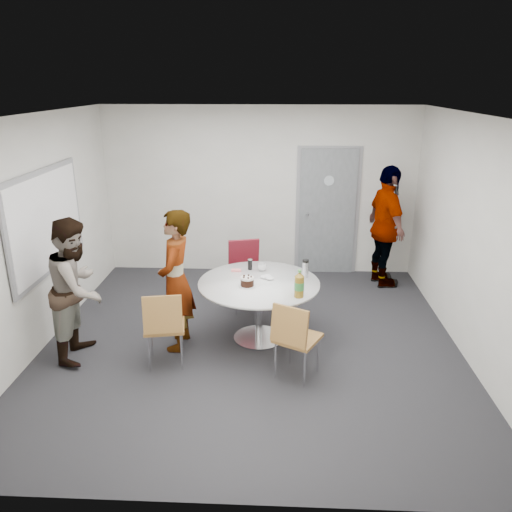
{
  "coord_description": "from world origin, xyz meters",
  "views": [
    {
      "loc": [
        0.31,
        -5.43,
        3.04
      ],
      "look_at": [
        0.05,
        0.25,
        1.04
      ],
      "focal_mm": 35.0,
      "sensor_mm": 36.0,
      "label": 1
    }
  ],
  "objects_px": {
    "door": "(327,212)",
    "person_main": "(176,281)",
    "chair_near_left": "(164,322)",
    "person_left": "(77,289)",
    "table": "(261,290)",
    "person_right": "(386,227)",
    "chair_near_right": "(294,334)",
    "chair_far": "(245,267)",
    "whiteboard": "(47,222)"
  },
  "relations": [
    {
      "from": "door",
      "to": "person_main",
      "type": "bearing_deg",
      "value": -127.17
    },
    {
      "from": "chair_near_left",
      "to": "person_left",
      "type": "height_order",
      "value": "person_left"
    },
    {
      "from": "chair_near_left",
      "to": "person_left",
      "type": "xyz_separation_m",
      "value": [
        -1.03,
        0.25,
        0.27
      ]
    },
    {
      "from": "table",
      "to": "person_right",
      "type": "xyz_separation_m",
      "value": [
        1.83,
        1.87,
        0.28
      ]
    },
    {
      "from": "door",
      "to": "table",
      "type": "xyz_separation_m",
      "value": [
        -0.98,
        -2.4,
        -0.37
      ]
    },
    {
      "from": "chair_near_left",
      "to": "person_main",
      "type": "xyz_separation_m",
      "value": [
        0.05,
        0.49,
        0.29
      ]
    },
    {
      "from": "table",
      "to": "person_main",
      "type": "relative_size",
      "value": 0.86
    },
    {
      "from": "chair_near_right",
      "to": "person_left",
      "type": "xyz_separation_m",
      "value": [
        -2.44,
        0.43,
        0.28
      ]
    },
    {
      "from": "chair_far",
      "to": "chair_near_right",
      "type": "bearing_deg",
      "value": 94.2
    },
    {
      "from": "door",
      "to": "chair_near_left",
      "type": "relative_size",
      "value": 2.33
    },
    {
      "from": "table",
      "to": "person_main",
      "type": "distance_m",
      "value": 1.02
    },
    {
      "from": "door",
      "to": "chair_near_right",
      "type": "xyz_separation_m",
      "value": [
        -0.61,
        -3.26,
        -0.48
      ]
    },
    {
      "from": "chair_far",
      "to": "person_left",
      "type": "distance_m",
      "value": 2.31
    },
    {
      "from": "door",
      "to": "person_right",
      "type": "height_order",
      "value": "door"
    },
    {
      "from": "chair_near_right",
      "to": "door",
      "type": "bearing_deg",
      "value": 107.82
    },
    {
      "from": "whiteboard",
      "to": "chair_near_right",
      "type": "bearing_deg",
      "value": -18.41
    },
    {
      "from": "whiteboard",
      "to": "table",
      "type": "bearing_deg",
      "value": -2.61
    },
    {
      "from": "chair_far",
      "to": "door",
      "type": "bearing_deg",
      "value": -145.92
    },
    {
      "from": "whiteboard",
      "to": "person_right",
      "type": "bearing_deg",
      "value": 21.64
    },
    {
      "from": "person_main",
      "to": "chair_far",
      "type": "bearing_deg",
      "value": 151.19
    },
    {
      "from": "whiteboard",
      "to": "table",
      "type": "xyz_separation_m",
      "value": [
        2.58,
        -0.12,
        -0.79
      ]
    },
    {
      "from": "door",
      "to": "table",
      "type": "bearing_deg",
      "value": -112.31
    },
    {
      "from": "whiteboard",
      "to": "table",
      "type": "distance_m",
      "value": 2.7
    },
    {
      "from": "table",
      "to": "chair_far",
      "type": "height_order",
      "value": "table"
    },
    {
      "from": "person_right",
      "to": "chair_far",
      "type": "bearing_deg",
      "value": 100.65
    },
    {
      "from": "person_main",
      "to": "person_left",
      "type": "height_order",
      "value": "person_main"
    },
    {
      "from": "chair_near_right",
      "to": "person_right",
      "type": "xyz_separation_m",
      "value": [
        1.46,
        2.73,
        0.4
      ]
    },
    {
      "from": "whiteboard",
      "to": "chair_near_left",
      "type": "distance_m",
      "value": 1.95
    },
    {
      "from": "chair_far",
      "to": "person_main",
      "type": "bearing_deg",
      "value": 43.63
    },
    {
      "from": "chair_near_left",
      "to": "person_main",
      "type": "distance_m",
      "value": 0.57
    },
    {
      "from": "door",
      "to": "chair_far",
      "type": "distance_m",
      "value": 1.93
    },
    {
      "from": "person_left",
      "to": "chair_far",
      "type": "bearing_deg",
      "value": -52.68
    },
    {
      "from": "person_main",
      "to": "chair_near_right",
      "type": "bearing_deg",
      "value": 66.72
    },
    {
      "from": "person_left",
      "to": "whiteboard",
      "type": "bearing_deg",
      "value": 42.06
    },
    {
      "from": "person_left",
      "to": "door",
      "type": "bearing_deg",
      "value": -47.86
    },
    {
      "from": "person_left",
      "to": "person_main",
      "type": "bearing_deg",
      "value": -78.42
    },
    {
      "from": "whiteboard",
      "to": "person_main",
      "type": "height_order",
      "value": "whiteboard"
    },
    {
      "from": "chair_near_right",
      "to": "person_main",
      "type": "height_order",
      "value": "person_main"
    },
    {
      "from": "whiteboard",
      "to": "person_left",
      "type": "distance_m",
      "value": 0.98
    },
    {
      "from": "door",
      "to": "table",
      "type": "height_order",
      "value": "door"
    },
    {
      "from": "person_main",
      "to": "person_right",
      "type": "xyz_separation_m",
      "value": [
        2.82,
        2.06,
        0.09
      ]
    },
    {
      "from": "chair_near_left",
      "to": "person_left",
      "type": "distance_m",
      "value": 1.09
    },
    {
      "from": "whiteboard",
      "to": "chair_far",
      "type": "height_order",
      "value": "whiteboard"
    },
    {
      "from": "door",
      "to": "table",
      "type": "distance_m",
      "value": 2.62
    },
    {
      "from": "person_main",
      "to": "whiteboard",
      "type": "bearing_deg",
      "value": -98.34
    },
    {
      "from": "table",
      "to": "chair_near_right",
      "type": "bearing_deg",
      "value": -66.45
    },
    {
      "from": "chair_near_left",
      "to": "person_main",
      "type": "bearing_deg",
      "value": 74.0
    },
    {
      "from": "table",
      "to": "chair_far",
      "type": "xyz_separation_m",
      "value": [
        -0.26,
        0.98,
        -0.07
      ]
    },
    {
      "from": "whiteboard",
      "to": "person_main",
      "type": "relative_size",
      "value": 1.12
    },
    {
      "from": "table",
      "to": "chair_near_left",
      "type": "distance_m",
      "value": 1.25
    }
  ]
}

